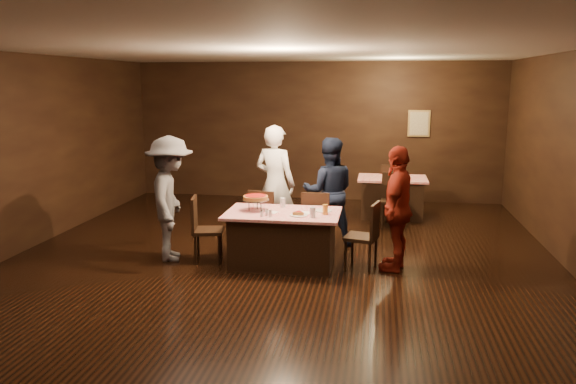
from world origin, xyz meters
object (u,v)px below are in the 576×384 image
object	(u,v)px
back_table	(392,197)
chair_end_right	(361,236)
pizza_stand	(256,198)
glass_amber	(325,209)
main_table	(283,238)
diner_red_shirt	(397,208)
diner_grey_knit	(171,199)
chair_far_left	(266,219)
chair_end_left	(208,229)
glass_front_right	(313,212)
diner_white_jacket	(275,184)
glass_back	(283,203)
chair_far_right	(317,221)
chair_back_far	(391,187)
chair_back_near	(393,200)
diner_navy_hoodie	(329,192)
plate_empty	(323,211)

from	to	relation	value
back_table	chair_end_right	world-z (taller)	chair_end_right
pizza_stand	glass_amber	world-z (taller)	pizza_stand
main_table	diner_red_shirt	size ratio (longest dim) A/B	0.93
back_table	diner_grey_knit	bearing A→B (deg)	-135.54
chair_far_left	diner_red_shirt	bearing A→B (deg)	171.59
chair_end_left	glass_front_right	xyz separation A→B (m)	(1.55, -0.25, 0.37)
diner_white_jacket	glass_back	size ratio (longest dim) A/B	13.57
diner_red_shirt	chair_far_right	bearing A→B (deg)	-107.15
chair_far_right	chair_end_left	world-z (taller)	same
chair_far_right	diner_white_jacket	bearing A→B (deg)	-30.11
chair_end_right	glass_back	distance (m)	1.24
chair_end_right	glass_amber	bearing A→B (deg)	-70.81
chair_end_left	chair_back_far	world-z (taller)	same
glass_back	diner_red_shirt	bearing A→B (deg)	-8.23
chair_back_near	diner_white_jacket	size ratio (longest dim) A/B	0.50
back_table	chair_far_right	world-z (taller)	chair_far_right
glass_amber	chair_end_right	bearing A→B (deg)	5.71
chair_end_left	glass_front_right	world-z (taller)	chair_end_left
diner_grey_knit	glass_amber	bearing A→B (deg)	-106.84
chair_end_right	chair_far_right	bearing A→B (deg)	-123.49
diner_navy_hoodie	pizza_stand	xyz separation A→B (m)	(-0.95, -1.09, 0.09)
diner_navy_hoodie	glass_amber	xyz separation A→B (m)	(0.05, -1.19, -0.02)
back_table	pizza_stand	xyz separation A→B (m)	(-1.99, -3.14, 0.57)
chair_end_right	glass_amber	world-z (taller)	chair_end_right
chair_back_near	diner_navy_hoodie	bearing A→B (deg)	-125.19
diner_navy_hoodie	chair_far_right	bearing A→B (deg)	61.52
main_table	glass_amber	bearing A→B (deg)	-4.76
chair_far_left	chair_far_right	bearing A→B (deg)	-169.31
chair_far_left	chair_far_right	xyz separation A→B (m)	(0.80, 0.00, 0.00)
pizza_stand	diner_white_jacket	bearing A→B (deg)	86.41
chair_back_far	glass_front_right	distance (m)	4.21
main_table	chair_far_left	world-z (taller)	chair_far_left
chair_far_right	glass_amber	world-z (taller)	chair_far_right
chair_far_right	glass_back	distance (m)	0.73
diner_grey_knit	glass_back	bearing A→B (deg)	-95.03
chair_far_left	diner_navy_hoodie	bearing A→B (deg)	-147.13
chair_far_left	diner_red_shirt	distance (m)	2.13
main_table	chair_end_left	xyz separation A→B (m)	(-1.10, 0.00, 0.09)
plate_empty	glass_back	world-z (taller)	glass_back
chair_end_right	glass_amber	size ratio (longest dim) A/B	6.79
chair_end_left	diner_white_jacket	size ratio (longest dim) A/B	0.50
diner_navy_hoodie	diner_red_shirt	world-z (taller)	diner_red_shirt
back_table	chair_end_right	xyz separation A→B (m)	(-0.49, -3.19, 0.09)
chair_back_near	chair_back_far	size ratio (longest dim) A/B	1.00
chair_far_right	chair_end_right	size ratio (longest dim) A/B	1.00
chair_back_near	glass_back	xyz separation A→B (m)	(-1.64, -2.19, 0.37)
chair_end_right	main_table	bearing A→B (deg)	-76.52
back_table	chair_far_right	distance (m)	2.71
chair_far_right	diner_red_shirt	distance (m)	1.42
diner_grey_knit	glass_back	distance (m)	1.63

